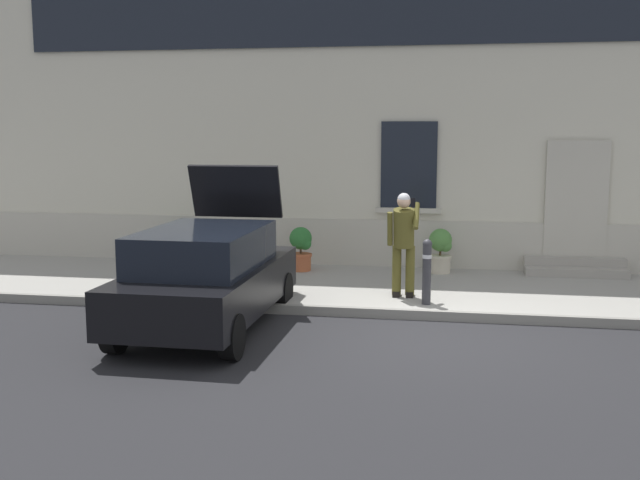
{
  "coord_description": "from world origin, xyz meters",
  "views": [
    {
      "loc": [
        0.35,
        -10.52,
        2.92
      ],
      "look_at": [
        -1.77,
        1.6,
        1.1
      ],
      "focal_mm": 42.6,
      "sensor_mm": 36.0,
      "label": 1
    }
  ],
  "objects_px": {
    "person_on_phone": "(404,238)",
    "planter_cream": "(441,250)",
    "planter_charcoal": "(172,243)",
    "planter_terracotta": "(301,248)",
    "hatchback_car_black": "(207,275)",
    "bollard_near_person": "(427,269)",
    "bollard_far_left": "(166,261)"
  },
  "relations": [
    {
      "from": "bollard_near_person",
      "to": "person_on_phone",
      "type": "relative_size",
      "value": 0.6
    },
    {
      "from": "hatchback_car_black",
      "to": "bollard_near_person",
      "type": "height_order",
      "value": "hatchback_car_black"
    },
    {
      "from": "hatchback_car_black",
      "to": "planter_cream",
      "type": "height_order",
      "value": "hatchback_car_black"
    },
    {
      "from": "bollard_near_person",
      "to": "person_on_phone",
      "type": "xyz_separation_m",
      "value": [
        -0.4,
        0.4,
        0.43
      ]
    },
    {
      "from": "bollard_far_left",
      "to": "planter_terracotta",
      "type": "xyz_separation_m",
      "value": [
        1.8,
        2.48,
        -0.11
      ]
    },
    {
      "from": "person_on_phone",
      "to": "bollard_near_person",
      "type": "bearing_deg",
      "value": -40.77
    },
    {
      "from": "planter_terracotta",
      "to": "planter_charcoal",
      "type": "bearing_deg",
      "value": 177.73
    },
    {
      "from": "planter_terracotta",
      "to": "planter_cream",
      "type": "bearing_deg",
      "value": 4.91
    },
    {
      "from": "hatchback_car_black",
      "to": "planter_terracotta",
      "type": "xyz_separation_m",
      "value": [
        0.59,
        3.98,
        -0.19
      ]
    },
    {
      "from": "person_on_phone",
      "to": "planter_charcoal",
      "type": "bearing_deg",
      "value": 159.91
    },
    {
      "from": "person_on_phone",
      "to": "planter_charcoal",
      "type": "height_order",
      "value": "person_on_phone"
    },
    {
      "from": "planter_charcoal",
      "to": "planter_cream",
      "type": "relative_size",
      "value": 1.0
    },
    {
      "from": "bollard_near_person",
      "to": "planter_charcoal",
      "type": "height_order",
      "value": "bollard_near_person"
    },
    {
      "from": "hatchback_car_black",
      "to": "planter_charcoal",
      "type": "xyz_separation_m",
      "value": [
        -2.1,
        4.08,
        -0.19
      ]
    },
    {
      "from": "bollard_near_person",
      "to": "planter_cream",
      "type": "xyz_separation_m",
      "value": [
        0.17,
        2.71,
        -0.11
      ]
    },
    {
      "from": "bollard_near_person",
      "to": "planter_cream",
      "type": "relative_size",
      "value": 1.22
    },
    {
      "from": "person_on_phone",
      "to": "planter_cream",
      "type": "bearing_deg",
      "value": 80.44
    },
    {
      "from": "bollard_far_left",
      "to": "planter_charcoal",
      "type": "xyz_separation_m",
      "value": [
        -0.89,
        2.59,
        -0.11
      ]
    },
    {
      "from": "planter_charcoal",
      "to": "planter_cream",
      "type": "height_order",
      "value": "same"
    },
    {
      "from": "bollard_far_left",
      "to": "planter_terracotta",
      "type": "height_order",
      "value": "bollard_far_left"
    },
    {
      "from": "bollard_near_person",
      "to": "bollard_far_left",
      "type": "height_order",
      "value": "same"
    },
    {
      "from": "bollard_near_person",
      "to": "person_on_phone",
      "type": "distance_m",
      "value": 0.71
    },
    {
      "from": "bollard_near_person",
      "to": "planter_charcoal",
      "type": "distance_m",
      "value": 5.82
    },
    {
      "from": "hatchback_car_black",
      "to": "planter_cream",
      "type": "xyz_separation_m",
      "value": [
        3.29,
        4.21,
        -0.19
      ]
    },
    {
      "from": "planter_cream",
      "to": "hatchback_car_black",
      "type": "bearing_deg",
      "value": -128.0
    },
    {
      "from": "planter_terracotta",
      "to": "bollard_far_left",
      "type": "bearing_deg",
      "value": -126.06
    },
    {
      "from": "bollard_near_person",
      "to": "planter_terracotta",
      "type": "distance_m",
      "value": 3.54
    },
    {
      "from": "hatchback_car_black",
      "to": "bollard_far_left",
      "type": "distance_m",
      "value": 1.93
    },
    {
      "from": "hatchback_car_black",
      "to": "bollard_near_person",
      "type": "distance_m",
      "value": 3.46
    },
    {
      "from": "bollard_near_person",
      "to": "person_on_phone",
      "type": "bearing_deg",
      "value": 134.91
    },
    {
      "from": "hatchback_car_black",
      "to": "bollard_far_left",
      "type": "bearing_deg",
      "value": 129.0
    },
    {
      "from": "bollard_near_person",
      "to": "bollard_far_left",
      "type": "xyz_separation_m",
      "value": [
        -4.33,
        0.0,
        0.0
      ]
    }
  ]
}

